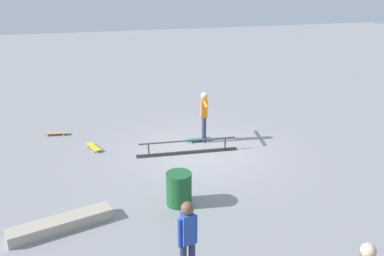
{
  "coord_description": "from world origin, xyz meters",
  "views": [
    {
      "loc": [
        3.41,
        10.94,
        5.13
      ],
      "look_at": [
        0.44,
        0.45,
        1.0
      ],
      "focal_mm": 37.76,
      "sensor_mm": 36.0,
      "label": 1
    }
  ],
  "objects_px": {
    "skater_main": "(204,113)",
    "trash_bin": "(179,189)",
    "skateboard_main": "(199,139)",
    "skate_ledge": "(61,224)",
    "grind_rail": "(188,147)",
    "loose_skateboard_yellow": "(93,147)",
    "bystander_blue_shirt": "(188,238)",
    "loose_skateboard_natural": "(56,133)"
  },
  "relations": [
    {
      "from": "skater_main",
      "to": "trash_bin",
      "type": "distance_m",
      "value": 4.01
    },
    {
      "from": "skateboard_main",
      "to": "skate_ledge",
      "type": "bearing_deg",
      "value": -135.14
    },
    {
      "from": "grind_rail",
      "to": "loose_skateboard_yellow",
      "type": "bearing_deg",
      "value": -17.13
    },
    {
      "from": "skater_main",
      "to": "grind_rail",
      "type": "bearing_deg",
      "value": -34.95
    },
    {
      "from": "skate_ledge",
      "to": "bystander_blue_shirt",
      "type": "distance_m",
      "value": 3.26
    },
    {
      "from": "grind_rail",
      "to": "skater_main",
      "type": "height_order",
      "value": "skater_main"
    },
    {
      "from": "skateboard_main",
      "to": "bystander_blue_shirt",
      "type": "xyz_separation_m",
      "value": [
        2.06,
        6.16,
        0.84
      ]
    },
    {
      "from": "skater_main",
      "to": "loose_skateboard_yellow",
      "type": "relative_size",
      "value": 2.04
    },
    {
      "from": "skate_ledge",
      "to": "loose_skateboard_yellow",
      "type": "height_order",
      "value": "skate_ledge"
    },
    {
      "from": "skate_ledge",
      "to": "bystander_blue_shirt",
      "type": "xyz_separation_m",
      "value": [
        -2.21,
        2.27,
        0.79
      ]
    },
    {
      "from": "grind_rail",
      "to": "trash_bin",
      "type": "distance_m",
      "value": 2.98
    },
    {
      "from": "trash_bin",
      "to": "loose_skateboard_natural",
      "type": "bearing_deg",
      "value": -61.41
    },
    {
      "from": "bystander_blue_shirt",
      "to": "trash_bin",
      "type": "distance_m",
      "value": 2.67
    },
    {
      "from": "loose_skateboard_natural",
      "to": "loose_skateboard_yellow",
      "type": "distance_m",
      "value": 1.94
    },
    {
      "from": "skater_main",
      "to": "skateboard_main",
      "type": "height_order",
      "value": "skater_main"
    },
    {
      "from": "grind_rail",
      "to": "loose_skateboard_natural",
      "type": "xyz_separation_m",
      "value": [
        3.95,
        -2.65,
        -0.11
      ]
    },
    {
      "from": "bystander_blue_shirt",
      "to": "trash_bin",
      "type": "xyz_separation_m",
      "value": [
        -0.49,
        -2.58,
        -0.51
      ]
    },
    {
      "from": "skateboard_main",
      "to": "bystander_blue_shirt",
      "type": "distance_m",
      "value": 6.55
    },
    {
      "from": "skate_ledge",
      "to": "bystander_blue_shirt",
      "type": "relative_size",
      "value": 1.36
    },
    {
      "from": "loose_skateboard_natural",
      "to": "loose_skateboard_yellow",
      "type": "xyz_separation_m",
      "value": [
        -1.17,
        1.55,
        0.0
      ]
    },
    {
      "from": "grind_rail",
      "to": "loose_skateboard_natural",
      "type": "distance_m",
      "value": 4.76
    },
    {
      "from": "skater_main",
      "to": "bystander_blue_shirt",
      "type": "distance_m",
      "value": 6.53
    },
    {
      "from": "skater_main",
      "to": "loose_skateboard_yellow",
      "type": "xyz_separation_m",
      "value": [
        3.54,
        -0.35,
        -0.9
      ]
    },
    {
      "from": "skateboard_main",
      "to": "loose_skateboard_natural",
      "type": "bearing_deg",
      "value": 160.07
    },
    {
      "from": "bystander_blue_shirt",
      "to": "grind_rail",
      "type": "bearing_deg",
      "value": -112.35
    },
    {
      "from": "skateboard_main",
      "to": "grind_rail",
      "type": "bearing_deg",
      "value": -124.82
    },
    {
      "from": "loose_skateboard_yellow",
      "to": "trash_bin",
      "type": "distance_m",
      "value": 4.32
    },
    {
      "from": "grind_rail",
      "to": "trash_bin",
      "type": "xyz_separation_m",
      "value": [
        0.98,
        2.81,
        0.22
      ]
    },
    {
      "from": "skate_ledge",
      "to": "skateboard_main",
      "type": "xyz_separation_m",
      "value": [
        -4.26,
        -3.89,
        -0.05
      ]
    },
    {
      "from": "skate_ledge",
      "to": "skateboard_main",
      "type": "relative_size",
      "value": 2.71
    },
    {
      "from": "skater_main",
      "to": "trash_bin",
      "type": "bearing_deg",
      "value": -15.73
    },
    {
      "from": "grind_rail",
      "to": "skateboard_main",
      "type": "bearing_deg",
      "value": -122.78
    },
    {
      "from": "skater_main",
      "to": "loose_skateboard_natural",
      "type": "xyz_separation_m",
      "value": [
        4.71,
        -1.89,
        -0.9
      ]
    },
    {
      "from": "loose_skateboard_yellow",
      "to": "trash_bin",
      "type": "bearing_deg",
      "value": 3.93
    },
    {
      "from": "bystander_blue_shirt",
      "to": "trash_bin",
      "type": "relative_size",
      "value": 2.0
    },
    {
      "from": "trash_bin",
      "to": "grind_rail",
      "type": "bearing_deg",
      "value": -109.13
    },
    {
      "from": "skate_ledge",
      "to": "skateboard_main",
      "type": "distance_m",
      "value": 5.77
    },
    {
      "from": "grind_rail",
      "to": "skate_ledge",
      "type": "height_order",
      "value": "grind_rail"
    },
    {
      "from": "grind_rail",
      "to": "trash_bin",
      "type": "relative_size",
      "value": 3.9
    },
    {
      "from": "skate_ledge",
      "to": "trash_bin",
      "type": "height_order",
      "value": "trash_bin"
    },
    {
      "from": "grind_rail",
      "to": "loose_skateboard_yellow",
      "type": "distance_m",
      "value": 2.99
    },
    {
      "from": "bystander_blue_shirt",
      "to": "skate_ledge",
      "type": "bearing_deg",
      "value": -52.97
    }
  ]
}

